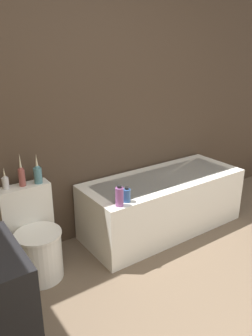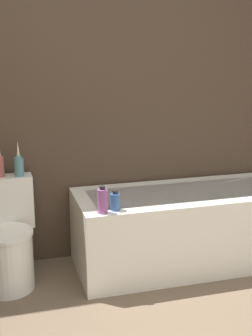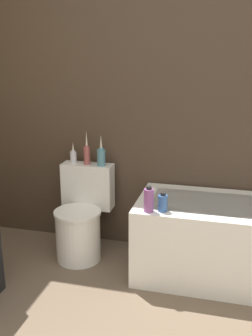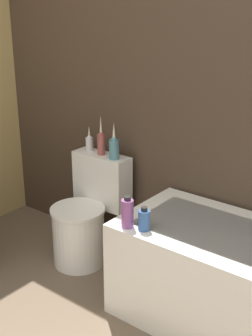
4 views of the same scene
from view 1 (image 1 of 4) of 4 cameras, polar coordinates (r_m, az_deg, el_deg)
wall_back_tiled at (r=2.92m, az=-8.69°, el=11.24°), size 6.40×0.06×2.60m
bathtub at (r=3.32m, az=6.43°, el=-6.02°), size 1.64×0.65×0.56m
toilet at (r=2.77m, az=-15.52°, el=-11.85°), size 0.42×0.50×0.71m
vase_gold at (r=2.70m, az=-20.28°, el=-2.25°), size 0.05×0.05×0.17m
vase_silver at (r=2.70m, az=-17.72°, el=-1.23°), size 0.05×0.05×0.27m
vase_bronze at (r=2.72m, az=-15.13°, el=-0.91°), size 0.07×0.07×0.25m
shampoo_bottle_tall at (r=2.59m, az=-1.16°, el=-4.97°), size 0.07×0.07×0.18m
shampoo_bottle_short at (r=2.66m, az=0.12°, el=-4.74°), size 0.06×0.06×0.13m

